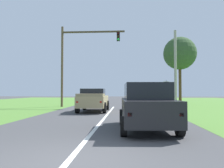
{
  "coord_description": "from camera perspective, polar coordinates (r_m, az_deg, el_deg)",
  "views": [
    {
      "loc": [
        1.32,
        -4.98,
        1.57
      ],
      "look_at": [
        0.02,
        15.22,
        2.27
      ],
      "focal_mm": 35.94,
      "sensor_mm": 36.0,
      "label": 1
    }
  ],
  "objects": [
    {
      "name": "utility_pole_right",
      "position": [
        24.94,
        15.84,
        3.88
      ],
      "size": [
        0.28,
        0.28,
        8.17
      ],
      "primitive_type": "cylinder",
      "color": "#9E998E",
      "rests_on": "ground_plane"
    },
    {
      "name": "pickup_truck_lead",
      "position": [
        17.97,
        -4.75,
        -3.98
      ],
      "size": [
        2.31,
        4.94,
        1.81
      ],
      "color": "tan",
      "rests_on": "ground_plane"
    },
    {
      "name": "keep_moving_sign",
      "position": [
        23.67,
        13.63,
        -1.47
      ],
      "size": [
        0.6,
        0.09,
        2.77
      ],
      "color": "gray",
      "rests_on": "ground_plane"
    },
    {
      "name": "oak_tree_right",
      "position": [
        30.12,
        16.86,
        7.41
      ],
      "size": [
        4.17,
        4.17,
        8.56
      ],
      "color": "#4C351E",
      "rests_on": "ground_plane"
    },
    {
      "name": "ground_plane",
      "position": [
        15.32,
        -1.29,
        -7.88
      ],
      "size": [
        120.0,
        120.0,
        0.0
      ],
      "primitive_type": "plane",
      "color": "#424244"
    },
    {
      "name": "traffic_light",
      "position": [
        23.96,
        -8.87,
        7.4
      ],
      "size": [
        6.7,
        0.4,
        8.45
      ],
      "color": "brown",
      "rests_on": "ground_plane"
    },
    {
      "name": "red_suv_near",
      "position": [
        9.54,
        8.67,
        -5.35
      ],
      "size": [
        2.34,
        4.75,
        1.93
      ],
      "color": "black",
      "rests_on": "ground_plane"
    }
  ]
}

